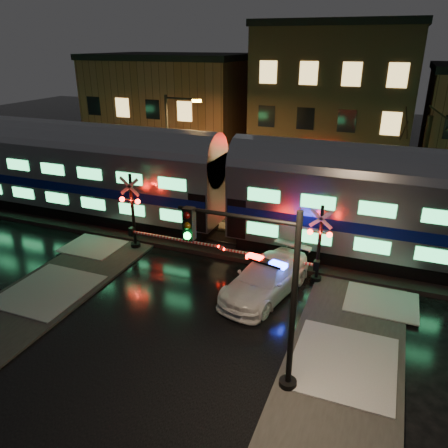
{
  "coord_description": "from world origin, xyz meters",
  "views": [
    {
      "loc": [
        7.1,
        -15.86,
        10.44
      ],
      "look_at": [
        -0.18,
        2.5,
        2.2
      ],
      "focal_mm": 35.0,
      "sensor_mm": 36.0,
      "label": 1
    }
  ],
  "objects": [
    {
      "name": "crossing_signal_left",
      "position": [
        -4.98,
        2.31,
        1.75
      ],
      "size": [
        5.96,
        0.66,
        4.22
      ],
      "color": "black",
      "rests_on": "ground"
    },
    {
      "name": "ballast",
      "position": [
        0.0,
        5.0,
        0.12
      ],
      "size": [
        90.0,
        4.2,
        0.24
      ],
      "primitive_type": "cube",
      "color": "black",
      "rests_on": "ground"
    },
    {
      "name": "crossing_signal_right",
      "position": [
        4.16,
        2.3,
        1.58
      ],
      "size": [
        5.41,
        0.64,
        3.83
      ],
      "color": "black",
      "rests_on": "ground"
    },
    {
      "name": "ground",
      "position": [
        0.0,
        0.0,
        0.0
      ],
      "size": [
        120.0,
        120.0,
        0.0
      ],
      "primitive_type": "plane",
      "color": "black",
      "rests_on": "ground"
    },
    {
      "name": "train",
      "position": [
        -0.99,
        5.0,
        3.38
      ],
      "size": [
        51.0,
        3.12,
        5.92
      ],
      "color": "black",
      "rests_on": "ballast"
    },
    {
      "name": "traffic_light",
      "position": [
        3.97,
        -4.82,
        3.29
      ],
      "size": [
        4.01,
        0.71,
        6.2
      ],
      "rotation": [
        0.0,
        0.0,
        0.16
      ],
      "color": "black",
      "rests_on": "ground"
    },
    {
      "name": "police_car",
      "position": [
        2.59,
        0.5,
        0.8
      ],
      "size": [
        3.42,
        5.79,
        1.75
      ],
      "rotation": [
        0.0,
        0.0,
        -0.24
      ],
      "color": "white",
      "rests_on": "ground"
    },
    {
      "name": "building_left",
      "position": [
        -13.0,
        22.0,
        4.5
      ],
      "size": [
        14.0,
        10.0,
        9.0
      ],
      "primitive_type": "cube",
      "color": "brown",
      "rests_on": "ground"
    },
    {
      "name": "building_mid",
      "position": [
        2.0,
        22.5,
        5.75
      ],
      "size": [
        12.0,
        11.0,
        11.5
      ],
      "primitive_type": "cube",
      "color": "brown",
      "rests_on": "ground"
    },
    {
      "name": "streetlight",
      "position": [
        -6.42,
        9.0,
        4.28
      ],
      "size": [
        2.48,
        0.26,
        7.42
      ],
      "color": "black",
      "rests_on": "ground"
    },
    {
      "name": "sidewalk_right",
      "position": [
        6.5,
        -6.0,
        0.06
      ],
      "size": [
        4.0,
        20.0,
        0.12
      ],
      "primitive_type": "cube",
      "color": "#2D2D2D",
      "rests_on": "ground"
    }
  ]
}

